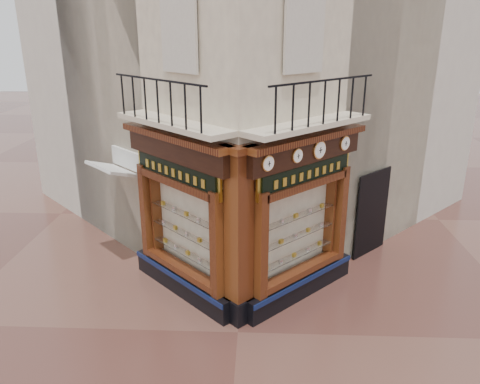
# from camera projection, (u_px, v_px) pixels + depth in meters

# --- Properties ---
(ground) EXTENTS (80.00, 80.00, 0.00)m
(ground) POSITION_uv_depth(u_px,v_px,m) (238.00, 332.00, 9.98)
(ground) COLOR #502D25
(ground) RESTS_ON ground
(main_building) EXTENTS (11.31, 11.31, 12.00)m
(main_building) POSITION_uv_depth(u_px,v_px,m) (247.00, 34.00, 13.81)
(main_building) COLOR beige
(main_building) RESTS_ON ground
(neighbour_left) EXTENTS (11.31, 11.31, 11.00)m
(neighbour_left) POSITION_uv_depth(u_px,v_px,m) (179.00, 48.00, 16.41)
(neighbour_left) COLOR beige
(neighbour_left) RESTS_ON ground
(neighbour_right) EXTENTS (11.31, 11.31, 11.00)m
(neighbour_right) POSITION_uv_depth(u_px,v_px,m) (321.00, 48.00, 16.21)
(neighbour_right) COLOR beige
(neighbour_right) RESTS_ON ground
(shopfront_left) EXTENTS (2.86, 2.86, 3.98)m
(shopfront_left) POSITION_uv_depth(u_px,v_px,m) (181.00, 218.00, 10.87)
(shopfront_left) COLOR black
(shopfront_left) RESTS_ON ground
(shopfront_right) EXTENTS (2.86, 2.86, 3.98)m
(shopfront_right) POSITION_uv_depth(u_px,v_px,m) (302.00, 220.00, 10.75)
(shopfront_right) COLOR black
(shopfront_right) RESTS_ON ground
(corner_pilaster) EXTENTS (0.85, 0.85, 3.98)m
(corner_pilaster) POSITION_uv_depth(u_px,v_px,m) (239.00, 239.00, 9.81)
(corner_pilaster) COLOR black
(corner_pilaster) RESTS_ON ground
(balcony) EXTENTS (5.94, 2.97, 1.03)m
(balcony) POSITION_uv_depth(u_px,v_px,m) (241.00, 123.00, 9.99)
(balcony) COLOR beige
(balcony) RESTS_ON ground
(clock_a) EXTENTS (0.27, 0.27, 0.33)m
(clock_a) POSITION_uv_depth(u_px,v_px,m) (268.00, 163.00, 9.21)
(clock_a) COLOR gold
(clock_a) RESTS_ON ground
(clock_b) EXTENTS (0.26, 0.26, 0.31)m
(clock_b) POSITION_uv_depth(u_px,v_px,m) (297.00, 156.00, 9.77)
(clock_b) COLOR gold
(clock_b) RESTS_ON ground
(clock_c) EXTENTS (0.33, 0.33, 0.41)m
(clock_c) POSITION_uv_depth(u_px,v_px,m) (319.00, 150.00, 10.24)
(clock_c) COLOR gold
(clock_c) RESTS_ON ground
(clock_d) EXTENTS (0.28, 0.28, 0.35)m
(clock_d) POSITION_uv_depth(u_px,v_px,m) (345.00, 143.00, 10.84)
(clock_d) COLOR gold
(clock_d) RESTS_ON ground
(awning) EXTENTS (1.62, 1.62, 0.35)m
(awning) POSITION_uv_depth(u_px,v_px,m) (120.00, 258.00, 13.22)
(awning) COLOR silver
(awning) RESTS_ON ground
(signboard_left) EXTENTS (2.24, 2.24, 0.60)m
(signboard_left) POSITION_uv_depth(u_px,v_px,m) (176.00, 172.00, 10.45)
(signboard_left) COLOR gold
(signboard_left) RESTS_ON ground
(signboard_right) EXTENTS (2.22, 2.22, 0.60)m
(signboard_right) POSITION_uv_depth(u_px,v_px,m) (307.00, 174.00, 10.33)
(signboard_right) COLOR gold
(signboard_right) RESTS_ON ground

